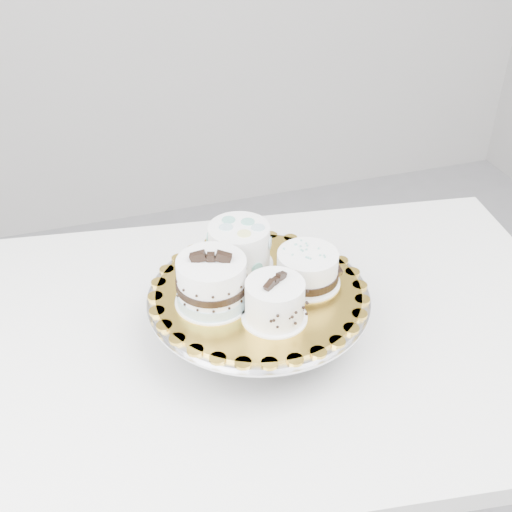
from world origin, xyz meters
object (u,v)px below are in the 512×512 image
object	(u,v)px
cake_stand	(259,307)
cake_banded	(212,283)
cake_swirl	(275,302)
cake_ribbon	(308,269)
cake_board	(259,291)
cake_dots	(239,246)
table	(270,363)

from	to	relation	value
cake_stand	cake_banded	distance (m)	0.11
cake_swirl	cake_ribbon	xyz separation A→B (m)	(0.08, 0.07, -0.00)
cake_board	cake_dots	xyz separation A→B (m)	(-0.01, 0.08, 0.04)
cake_dots	cake_stand	bearing A→B (deg)	-107.47
cake_banded	cake_dots	world-z (taller)	cake_banded
cake_banded	cake_dots	xyz separation A→B (m)	(0.07, 0.09, 0.00)
cake_swirl	cake_dots	bearing A→B (deg)	59.89
cake_board	cake_ribbon	xyz separation A→B (m)	(0.08, -0.00, 0.03)
cake_ribbon	table	bearing A→B (deg)	153.02
cake_banded	cake_dots	bearing A→B (deg)	69.76
cake_board	cake_banded	world-z (taller)	cake_banded
cake_board	cake_ribbon	distance (m)	0.09
cake_board	cake_dots	size ratio (longest dim) A/B	2.45
cake_swirl	cake_dots	size ratio (longest dim) A/B	0.91
cake_stand	cake_ribbon	distance (m)	0.11
table	cake_swirl	size ratio (longest dim) A/B	9.72
cake_banded	cake_swirl	bearing A→B (deg)	-21.08
table	cake_board	xyz separation A→B (m)	(-0.03, -0.02, 0.19)
cake_ribbon	cake_board	bearing A→B (deg)	171.67
cake_board	cake_dots	bearing A→B (deg)	96.53
cake_stand	cake_dots	size ratio (longest dim) A/B	2.66
table	cake_swirl	xyz separation A→B (m)	(-0.03, -0.09, 0.22)
cake_dots	cake_banded	bearing A→B (deg)	-153.60
cake_stand	cake_swirl	size ratio (longest dim) A/B	2.91
table	cake_stand	size ratio (longest dim) A/B	3.34
cake_banded	cake_ribbon	distance (m)	0.16
cake_stand	cake_ribbon	bearing A→B (deg)	-3.21
cake_stand	cake_banded	world-z (taller)	cake_banded
table	cake_banded	bearing A→B (deg)	-159.56
table	cake_banded	distance (m)	0.25
cake_banded	cake_ribbon	size ratio (longest dim) A/B	1.19
cake_stand	cake_swirl	xyz separation A→B (m)	(0.00, -0.07, 0.07)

